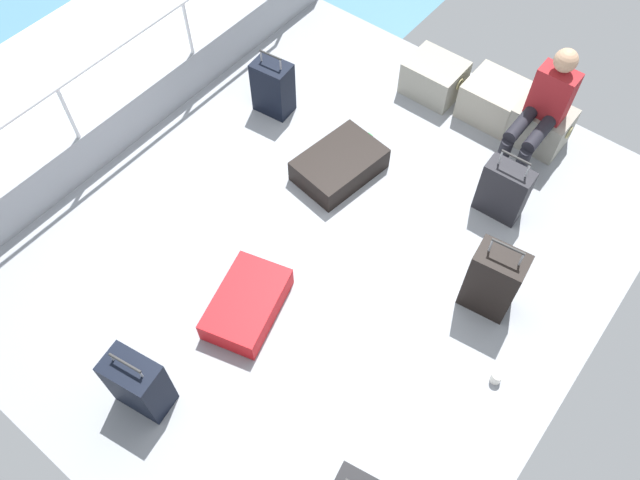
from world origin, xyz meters
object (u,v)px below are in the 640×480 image
at_px(cargo_crate_2, 540,126).
at_px(suitcase_3, 493,281).
at_px(passenger_seated, 543,107).
at_px(paper_cup, 496,378).
at_px(suitcase_5, 273,87).
at_px(suitcase_1, 138,383).
at_px(cargo_crate_0, 434,77).
at_px(suitcase_4, 503,191).
at_px(cargo_crate_1, 493,100).
at_px(suitcase_6, 247,304).
at_px(suitcase_0, 339,165).

distance_m(cargo_crate_2, suitcase_3, 1.88).
bearing_deg(passenger_seated, paper_cup, -67.41).
distance_m(cargo_crate_2, suitcase_5, 2.53).
xyz_separation_m(passenger_seated, paper_cup, (0.90, -2.15, -0.53)).
bearing_deg(suitcase_5, suitcase_1, -67.09).
bearing_deg(passenger_seated, suitcase_5, -155.30).
xyz_separation_m(cargo_crate_0, suitcase_1, (0.10, -3.99, 0.10)).
xyz_separation_m(cargo_crate_0, suitcase_4, (1.26, -0.92, 0.10)).
bearing_deg(paper_cup, cargo_crate_0, 131.42).
bearing_deg(cargo_crate_0, passenger_seated, -7.49).
bearing_deg(cargo_crate_0, cargo_crate_2, 1.75).
relative_size(cargo_crate_0, suitcase_4, 0.81).
relative_size(cargo_crate_0, cargo_crate_2, 1.06).
bearing_deg(suitcase_5, cargo_crate_1, 36.26).
bearing_deg(suitcase_4, suitcase_1, -110.55).
height_order(suitcase_6, paper_cup, suitcase_6).
bearing_deg(suitcase_6, suitcase_5, 125.20).
distance_m(cargo_crate_1, suitcase_6, 3.11).
relative_size(suitcase_3, paper_cup, 8.10).
bearing_deg(suitcase_6, suitcase_1, -95.72).
bearing_deg(cargo_crate_0, suitcase_5, -132.87).
bearing_deg(cargo_crate_2, paper_cup, -69.03).
relative_size(passenger_seated, suitcase_5, 1.63).
bearing_deg(suitcase_4, suitcase_5, -173.77).
xyz_separation_m(cargo_crate_0, suitcase_6, (0.20, -3.00, -0.08)).
relative_size(passenger_seated, suitcase_6, 1.31).
xyz_separation_m(suitcase_4, suitcase_5, (-2.34, -0.26, -0.00)).
xyz_separation_m(cargo_crate_2, suitcase_3, (0.50, -1.81, 0.13)).
relative_size(suitcase_3, suitcase_5, 1.20).
relative_size(suitcase_1, suitcase_5, 0.97).
bearing_deg(suitcase_3, paper_cup, -52.74).
distance_m(suitcase_1, suitcase_6, 1.01).
xyz_separation_m(cargo_crate_2, paper_cup, (0.90, -2.34, -0.15)).
bearing_deg(cargo_crate_0, suitcase_3, -47.44).
relative_size(cargo_crate_2, suitcase_3, 0.67).
relative_size(cargo_crate_1, suitcase_0, 0.68).
height_order(cargo_crate_1, suitcase_5, suitcase_5).
xyz_separation_m(cargo_crate_1, suitcase_0, (-0.70, -1.51, -0.08)).
bearing_deg(suitcase_5, suitcase_3, -12.53).
distance_m(cargo_crate_1, paper_cup, 2.77).
xyz_separation_m(cargo_crate_0, cargo_crate_2, (1.13, 0.03, 0.02)).
height_order(cargo_crate_0, suitcase_1, suitcase_1).
bearing_deg(suitcase_1, suitcase_4, 69.45).
bearing_deg(paper_cup, suitcase_6, -159.03).
bearing_deg(suitcase_4, suitcase_6, -116.80).
xyz_separation_m(suitcase_0, suitcase_1, (0.19, -2.56, 0.17)).
bearing_deg(paper_cup, passenger_seated, 112.59).
bearing_deg(suitcase_3, passenger_seated, 106.94).
distance_m(cargo_crate_1, suitcase_3, 2.12).
xyz_separation_m(cargo_crate_1, suitcase_6, (-0.41, -3.08, -0.09)).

